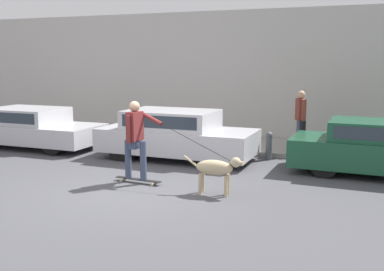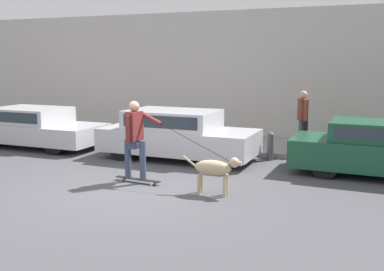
{
  "view_description": "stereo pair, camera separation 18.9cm",
  "coord_description": "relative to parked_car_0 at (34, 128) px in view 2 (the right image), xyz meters",
  "views": [
    {
      "loc": [
        4.28,
        -7.88,
        2.59
      ],
      "look_at": [
        0.77,
        1.41,
        0.95
      ],
      "focal_mm": 42.0,
      "sensor_mm": 36.0,
      "label": 1
    },
    {
      "loc": [
        4.46,
        -7.81,
        2.59
      ],
      "look_at": [
        0.77,
        1.41,
        0.95
      ],
      "focal_mm": 42.0,
      "sensor_mm": 36.0,
      "label": 2
    }
  ],
  "objects": [
    {
      "name": "dog",
      "position": [
        6.8,
        -2.76,
        -0.06
      ],
      "size": [
        1.21,
        0.32,
        0.78
      ],
      "rotation": [
        0.0,
        0.0,
        0.03
      ],
      "color": "tan",
      "rests_on": "ground_plane"
    },
    {
      "name": "sidewalk_curb",
      "position": [
        5.09,
        2.27,
        -0.52
      ],
      "size": [
        30.0,
        2.49,
        0.14
      ],
      "color": "gray",
      "rests_on": "ground_plane"
    },
    {
      "name": "pedestrian_with_bag",
      "position": [
        7.81,
        1.82,
        0.47
      ],
      "size": [
        0.37,
        0.65,
        1.66
      ],
      "rotation": [
        0.0,
        0.0,
        3.54
      ],
      "color": "#3D4760",
      "rests_on": "sidewalk_curb"
    },
    {
      "name": "parked_car_0",
      "position": [
        0.0,
        0.0,
        0.0
      ],
      "size": [
        4.32,
        1.82,
        1.2
      ],
      "rotation": [
        0.0,
        0.0,
        -0.01
      ],
      "color": "black",
      "rests_on": "ground_plane"
    },
    {
      "name": "fire_hydrant",
      "position": [
        7.14,
        0.77,
        -0.19
      ],
      "size": [
        0.18,
        0.18,
        0.76
      ],
      "color": "#4C5156",
      "rests_on": "ground_plane"
    },
    {
      "name": "parked_car_1",
      "position": [
        4.78,
        0.0,
        0.07
      ],
      "size": [
        4.2,
        1.84,
        1.31
      ],
      "rotation": [
        0.0,
        0.0,
        -0.02
      ],
      "color": "black",
      "rests_on": "ground_plane"
    },
    {
      "name": "ground_plane",
      "position": [
        5.09,
        -3.03,
        -0.59
      ],
      "size": [
        36.0,
        36.0,
        0.0
      ],
      "primitive_type": "plane",
      "color": "#47474C"
    },
    {
      "name": "back_wall",
      "position": [
        5.09,
        3.68,
        1.53
      ],
      "size": [
        32.0,
        0.3,
        4.24
      ],
      "color": "#B2ADA8",
      "rests_on": "ground_plane"
    },
    {
      "name": "skateboarder",
      "position": [
        4.92,
        -2.53,
        0.43
      ],
      "size": [
        2.78,
        0.57,
        1.77
      ],
      "rotation": [
        0.0,
        0.0,
        -0.09
      ],
      "color": "beige",
      "rests_on": "ground_plane"
    }
  ]
}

